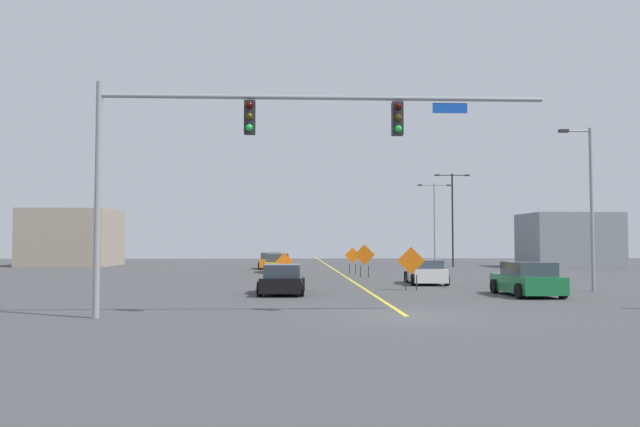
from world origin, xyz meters
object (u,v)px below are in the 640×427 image
street_lamp_near_left (452,212)px  construction_sign_right_lane (352,257)px  construction_sign_left_shoulder (364,256)px  car_white_far (426,273)px  construction_sign_median_near (285,263)px  car_black_passing (282,280)px  street_lamp_far_left (589,201)px  street_lamp_far_right (434,217)px  car_yellow_near (278,263)px  traffic_signal_assembly (251,138)px  construction_sign_left_lane (411,263)px  car_orange_approaching (271,261)px  car_green_mid (527,280)px

street_lamp_near_left → construction_sign_right_lane: street_lamp_near_left is taller
construction_sign_left_shoulder → car_white_far: size_ratio=0.52×
construction_sign_median_near → construction_sign_right_lane: construction_sign_right_lane is taller
car_white_far → car_black_passing: bearing=-141.7°
street_lamp_far_left → construction_sign_median_near: 18.01m
street_lamp_far_right → car_black_passing: bearing=-112.8°
street_lamp_far_right → car_yellow_near: size_ratio=1.87×
traffic_signal_assembly → construction_sign_left_lane: traffic_signal_assembly is taller
street_lamp_far_right → construction_sign_median_near: 30.17m
construction_sign_left_shoulder → car_white_far: 7.74m
street_lamp_near_left → car_orange_approaching: street_lamp_near_left is taller
street_lamp_near_left → car_green_mid: (-5.09, -32.04, -4.51)m
construction_sign_right_lane → car_black_passing: 18.04m
street_lamp_far_right → car_white_far: (-7.45, -30.15, -4.38)m
construction_sign_right_lane → car_yellow_near: (-5.57, 2.93, -0.56)m
car_green_mid → construction_sign_left_lane: bearing=142.6°
construction_sign_right_lane → construction_sign_left_lane: bearing=-85.1°
street_lamp_near_left → car_green_mid: 32.76m
car_black_passing → street_lamp_far_left: bearing=1.8°
construction_sign_right_lane → car_white_far: (3.02, -11.16, -0.62)m
construction_sign_left_shoulder → car_yellow_near: size_ratio=0.48×
construction_sign_left_lane → construction_sign_median_near: 10.95m
street_lamp_far_left → car_white_far: 9.44m
construction_sign_left_lane → car_white_far: size_ratio=0.50×
construction_sign_left_shoulder → car_green_mid: (5.30, -15.13, -0.69)m
traffic_signal_assembly → street_lamp_far_right: street_lamp_far_right is taller
traffic_signal_assembly → construction_sign_left_lane: 13.37m
construction_sign_left_shoulder → car_white_far: bearing=-70.4°
construction_sign_left_lane → car_yellow_near: size_ratio=0.46×
construction_sign_right_lane → car_orange_approaching: 11.65m
street_lamp_near_left → construction_sign_right_lane: (-10.84, -13.01, -3.96)m
street_lamp_near_left → car_white_far: (-7.81, -24.17, -4.58)m
construction_sign_median_near → car_white_far: bearing=-29.6°
street_lamp_far_left → car_orange_approaching: (-15.90, 26.68, -3.57)m
car_white_far → car_black_passing: car_white_far is taller
street_lamp_far_left → street_lamp_far_right: street_lamp_far_right is taller
street_lamp_far_left → car_white_far: size_ratio=1.85×
street_lamp_near_left → car_white_far: 25.81m
construction_sign_median_near → street_lamp_far_right: bearing=59.1°
traffic_signal_assembly → street_lamp_far_left: street_lamp_far_left is taller
construction_sign_left_lane → construction_sign_right_lane: bearing=94.9°
car_yellow_near → car_green_mid: bearing=-62.7°
construction_sign_left_lane → construction_sign_median_near: bearing=124.6°
traffic_signal_assembly → construction_sign_right_lane: (5.66, 26.26, -4.28)m
construction_sign_left_lane → car_green_mid: 5.57m
construction_sign_median_near → car_black_passing: bearing=-89.7°
traffic_signal_assembly → construction_sign_left_shoulder: 23.55m
construction_sign_right_lane → street_lamp_near_left: bearing=50.2°
street_lamp_near_left → car_black_passing: 34.49m
car_white_far → car_yellow_near: bearing=121.4°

